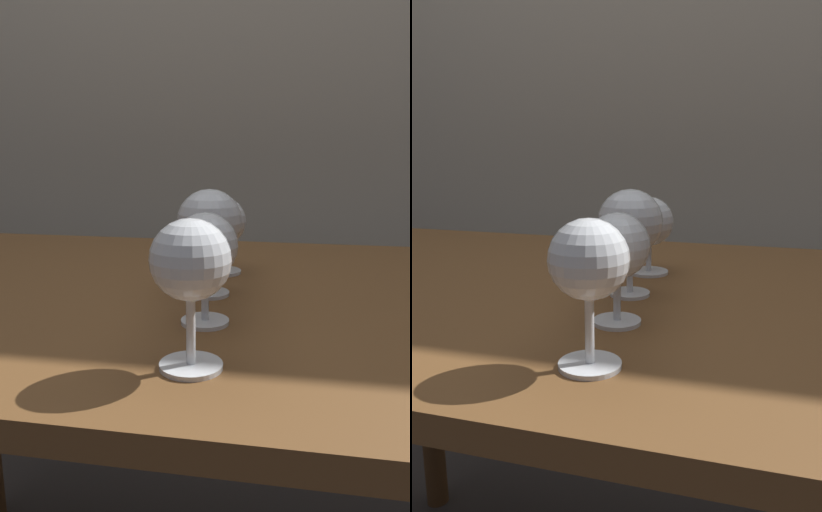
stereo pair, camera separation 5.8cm
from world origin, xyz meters
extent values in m
cube|color=#B2A893|center=(0.00, 0.79, 1.30)|extent=(5.00, 0.08, 2.60)
cube|color=brown|center=(0.00, 0.00, 0.73)|extent=(1.29, 0.78, 0.03)
cylinder|color=brown|center=(-0.58, 0.33, 0.36)|extent=(0.06, 0.06, 0.72)
cylinder|color=white|center=(0.08, -0.27, 0.75)|extent=(0.06, 0.06, 0.00)
cylinder|color=white|center=(0.08, -0.27, 0.79)|extent=(0.01, 0.01, 0.08)
sphere|color=white|center=(0.08, -0.27, 0.86)|extent=(0.08, 0.08, 0.08)
ellipsoid|color=beige|center=(0.08, -0.27, 0.86)|extent=(0.07, 0.07, 0.04)
cylinder|color=white|center=(0.07, -0.15, 0.75)|extent=(0.06, 0.06, 0.00)
cylinder|color=white|center=(0.07, -0.15, 0.79)|extent=(0.01, 0.01, 0.06)
sphere|color=white|center=(0.07, -0.15, 0.84)|extent=(0.08, 0.08, 0.08)
ellipsoid|color=pink|center=(0.07, -0.15, 0.84)|extent=(0.07, 0.07, 0.04)
cylinder|color=white|center=(0.05, -0.03, 0.75)|extent=(0.06, 0.06, 0.00)
cylinder|color=white|center=(0.05, -0.03, 0.79)|extent=(0.01, 0.01, 0.07)
sphere|color=white|center=(0.05, -0.03, 0.85)|extent=(0.09, 0.09, 0.09)
ellipsoid|color=maroon|center=(0.05, -0.03, 0.85)|extent=(0.08, 0.08, 0.03)
cylinder|color=white|center=(0.05, 0.10, 0.75)|extent=(0.07, 0.07, 0.00)
cylinder|color=white|center=(0.05, 0.10, 0.78)|extent=(0.01, 0.01, 0.06)
sphere|color=white|center=(0.05, 0.10, 0.84)|extent=(0.08, 0.08, 0.08)
ellipsoid|color=#EACC66|center=(0.05, 0.10, 0.83)|extent=(0.07, 0.07, 0.03)
camera|label=1|loc=(0.17, -0.71, 0.96)|focal=35.26mm
camera|label=2|loc=(0.23, -0.69, 0.96)|focal=35.26mm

